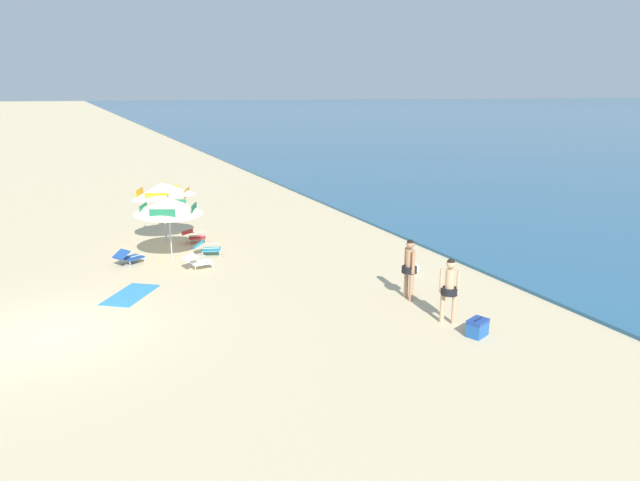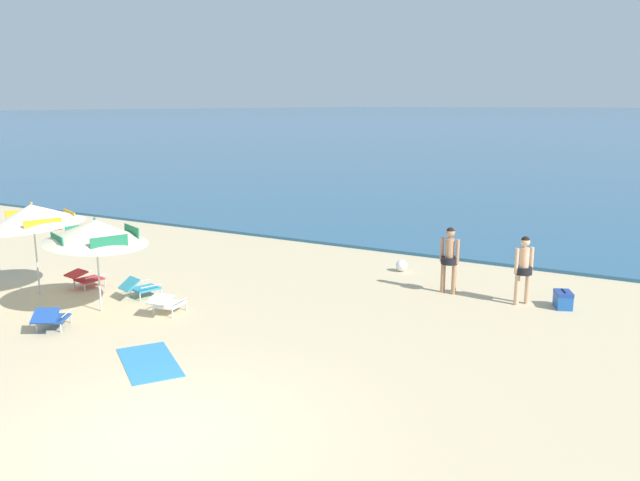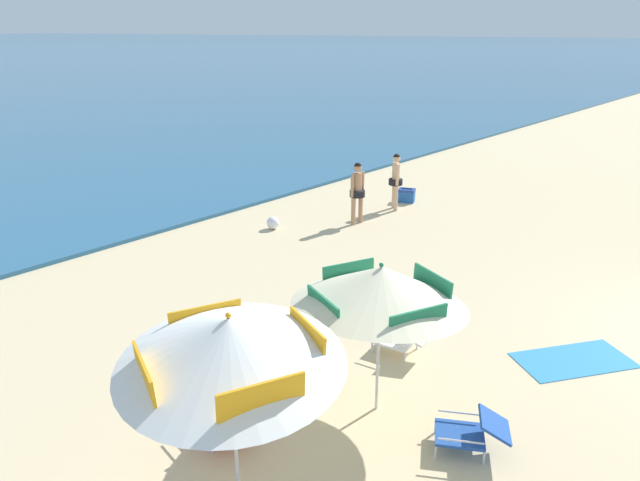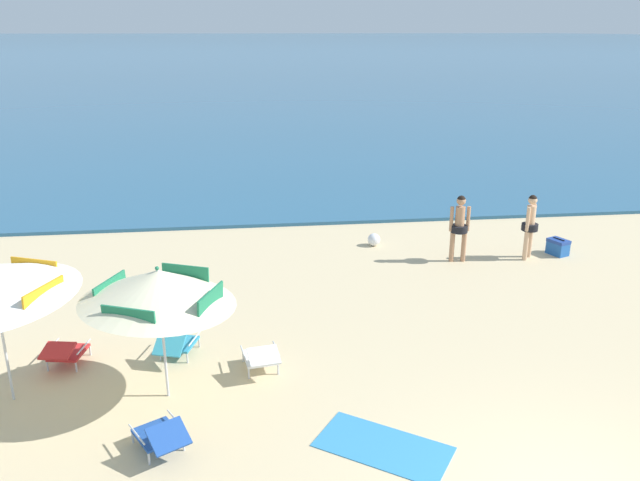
{
  "view_description": "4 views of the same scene",
  "coord_description": "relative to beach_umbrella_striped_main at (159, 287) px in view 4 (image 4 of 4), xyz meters",
  "views": [
    {
      "loc": [
        13.47,
        0.77,
        5.42
      ],
      "look_at": [
        -1.35,
        7.31,
        1.13
      ],
      "focal_mm": 31.47,
      "sensor_mm": 36.0,
      "label": 1
    },
    {
      "loc": [
        6.03,
        -6.04,
        4.61
      ],
      "look_at": [
        -1.33,
        7.03,
        1.37
      ],
      "focal_mm": 35.66,
      "sensor_mm": 36.0,
      "label": 2
    },
    {
      "loc": [
        -10.8,
        -0.41,
        4.93
      ],
      "look_at": [
        -2.2,
        6.97,
        0.89
      ],
      "focal_mm": 33.24,
      "sensor_mm": 36.0,
      "label": 3
    },
    {
      "loc": [
        -3.71,
        -5.13,
        5.43
      ],
      "look_at": [
        -2.32,
        6.37,
        1.48
      ],
      "focal_mm": 34.97,
      "sensor_mm": 36.0,
      "label": 4
    }
  ],
  "objects": [
    {
      "name": "beach_umbrella_striped_main",
      "position": [
        0.0,
        0.0,
        0.0
      ],
      "size": [
        2.63,
        2.6,
        2.19
      ],
      "color": "silver",
      "rests_on": "ground"
    },
    {
      "name": "ocean_water",
      "position": [
        5.05,
        408.54,
        -1.8
      ],
      "size": [
        800.0,
        800.0,
        0.1
      ],
      "primitive_type": "cube",
      "color": "#285B7F",
      "rests_on": "ground"
    },
    {
      "name": "person_standing_near_shore",
      "position": [
        8.2,
        5.2,
        -0.9
      ],
      "size": [
        0.4,
        0.4,
        1.63
      ],
      "color": "#D8A87F",
      "rests_on": "ground"
    },
    {
      "name": "lounge_chair_under_umbrella",
      "position": [
        0.07,
        -1.38,
        -1.57
      ],
      "size": [
        0.9,
        1.03,
        0.52
      ],
      "color": "#1E4799",
      "rests_on": "ground"
    },
    {
      "name": "lounge_chair_spare_folded",
      "position": [
        0.02,
        1.19,
        -1.58
      ],
      "size": [
        0.77,
        1.01,
        0.53
      ],
      "color": "teal",
      "rests_on": "ground"
    },
    {
      "name": "beach_ball",
      "position": [
        4.62,
        6.6,
        -1.68
      ],
      "size": [
        0.33,
        0.33,
        0.33
      ],
      "primitive_type": "sphere",
      "color": "white",
      "rests_on": "ground"
    },
    {
      "name": "person_standing_beside",
      "position": [
        6.42,
        5.22,
        -0.88
      ],
      "size": [
        0.49,
        0.41,
        1.66
      ],
      "color": "tan",
      "rests_on": "ground"
    },
    {
      "name": "lounge_chair_beside_umbrella",
      "position": [
        -1.81,
        1.11,
        -1.57
      ],
      "size": [
        0.68,
        0.93,
        0.49
      ],
      "color": "red",
      "rests_on": "ground"
    },
    {
      "name": "cooler_box",
      "position": [
        9.1,
        5.37,
        -1.64
      ],
      "size": [
        0.52,
        0.59,
        0.43
      ],
      "color": "#1E56A8",
      "rests_on": "ground"
    },
    {
      "name": "beach_towel",
      "position": [
        3.06,
        -1.64,
        -1.84
      ],
      "size": [
        1.99,
        1.77,
        0.01
      ],
      "primitive_type": "cube",
      "rotation": [
        0.0,
        0.0,
        0.96
      ],
      "color": "#3384BC",
      "rests_on": "ground"
    },
    {
      "name": "lounge_chair_facing_sea",
      "position": [
        1.47,
        0.55,
        -1.57
      ],
      "size": [
        0.66,
        0.93,
        0.5
      ],
      "color": "white",
      "rests_on": "ground"
    }
  ]
}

